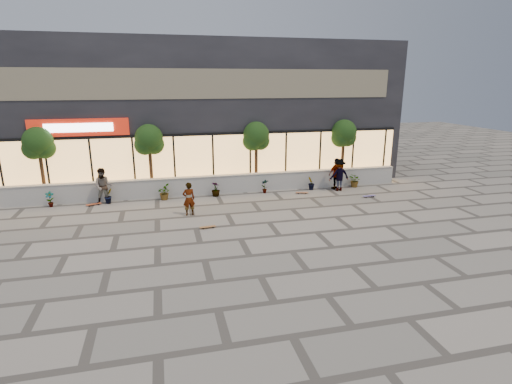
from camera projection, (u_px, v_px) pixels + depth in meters
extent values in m
plane|color=gray|center=(241.00, 239.00, 16.06)|extent=(80.00, 80.00, 0.00)
cube|color=beige|center=(216.00, 185.00, 22.48)|extent=(22.00, 0.35, 1.00)
cube|color=#B2AFA8|center=(216.00, 176.00, 22.34)|extent=(22.00, 0.42, 0.04)
cube|color=black|center=(203.00, 111.00, 26.63)|extent=(24.00, 9.00, 8.50)
cube|color=#EFAF5F|center=(213.00, 161.00, 23.08)|extent=(23.04, 0.05, 3.00)
cube|color=black|center=(212.00, 134.00, 22.63)|extent=(23.04, 0.08, 0.15)
cube|color=red|center=(79.00, 127.00, 20.89)|extent=(5.00, 0.10, 0.90)
cube|color=white|center=(79.00, 128.00, 20.82)|extent=(3.40, 0.06, 0.45)
cube|color=brown|center=(211.00, 84.00, 21.93)|extent=(21.60, 0.05, 1.60)
imported|color=#183B12|center=(50.00, 199.00, 20.07)|extent=(0.43, 0.29, 0.81)
imported|color=#183B12|center=(109.00, 196.00, 20.71)|extent=(0.57, 0.57, 0.81)
imported|color=#183B12|center=(164.00, 192.00, 21.34)|extent=(0.68, 0.77, 0.81)
imported|color=#183B12|center=(216.00, 189.00, 21.97)|extent=(0.64, 0.64, 0.81)
imported|color=#183B12|center=(265.00, 186.00, 22.60)|extent=(0.46, 0.35, 0.81)
imported|color=#183B12|center=(311.00, 183.00, 23.23)|extent=(0.55, 0.57, 0.81)
imported|color=#183B12|center=(355.00, 181.00, 23.87)|extent=(0.77, 0.84, 0.81)
cylinder|color=#472A19|center=(42.00, 171.00, 20.81)|extent=(0.18, 0.18, 3.24)
sphere|color=#183B12|center=(38.00, 141.00, 20.39)|extent=(1.50, 1.50, 1.50)
sphere|color=#183B12|center=(33.00, 149.00, 20.38)|extent=(1.10, 1.10, 1.10)
sphere|color=#183B12|center=(44.00, 148.00, 20.59)|extent=(1.10, 1.10, 1.10)
cylinder|color=#472A19|center=(151.00, 166.00, 22.05)|extent=(0.18, 0.18, 3.24)
sphere|color=#183B12|center=(149.00, 138.00, 21.63)|extent=(1.50, 1.50, 1.50)
sphere|color=#183B12|center=(145.00, 145.00, 21.63)|extent=(1.10, 1.10, 1.10)
sphere|color=#183B12|center=(154.00, 144.00, 21.83)|extent=(1.10, 1.10, 1.10)
cylinder|color=#472A19|center=(256.00, 161.00, 23.40)|extent=(0.18, 0.18, 3.24)
sphere|color=#183B12|center=(256.00, 135.00, 22.99)|extent=(1.50, 1.50, 1.50)
sphere|color=#183B12|center=(252.00, 141.00, 22.98)|extent=(1.10, 1.10, 1.10)
sphere|color=#183B12|center=(260.00, 141.00, 23.19)|extent=(1.10, 1.10, 1.10)
cylinder|color=#472A19|center=(343.00, 157.00, 24.64)|extent=(0.18, 0.18, 3.24)
sphere|color=#183B12|center=(344.00, 132.00, 24.23)|extent=(1.50, 1.50, 1.50)
sphere|color=#183B12|center=(340.00, 138.00, 24.22)|extent=(1.10, 1.10, 1.10)
sphere|color=#183B12|center=(347.00, 138.00, 24.43)|extent=(1.10, 1.10, 1.10)
imported|color=silver|center=(189.00, 199.00, 18.76)|extent=(0.63, 0.46, 1.60)
imported|color=tan|center=(103.00, 186.00, 20.38)|extent=(0.94, 0.74, 1.90)
imported|color=silver|center=(337.00, 174.00, 23.29)|extent=(1.16, 0.69, 1.85)
imported|color=maroon|center=(339.00, 175.00, 22.99)|extent=(1.23, 0.75, 1.86)
cube|color=#925D2F|center=(208.00, 227.00, 17.23)|extent=(0.72, 0.27, 0.02)
cylinder|color=black|center=(212.00, 227.00, 17.38)|extent=(0.05, 0.03, 0.05)
cylinder|color=black|center=(213.00, 228.00, 17.26)|extent=(0.05, 0.03, 0.05)
cylinder|color=black|center=(203.00, 228.00, 17.23)|extent=(0.05, 0.03, 0.05)
cylinder|color=black|center=(203.00, 229.00, 17.12)|extent=(0.05, 0.03, 0.05)
cube|color=#BA4A22|center=(94.00, 204.00, 20.39)|extent=(0.75, 0.44, 0.02)
cylinder|color=black|center=(98.00, 204.00, 20.58)|extent=(0.06, 0.05, 0.05)
cylinder|color=black|center=(99.00, 205.00, 20.48)|extent=(0.06, 0.05, 0.05)
cylinder|color=black|center=(89.00, 205.00, 20.34)|extent=(0.06, 0.05, 0.05)
cylinder|color=black|center=(89.00, 206.00, 20.23)|extent=(0.06, 0.05, 0.05)
cube|color=#9D5933|center=(302.00, 192.00, 22.52)|extent=(0.73, 0.35, 0.02)
cylinder|color=black|center=(306.00, 193.00, 22.60)|extent=(0.06, 0.04, 0.05)
cylinder|color=black|center=(306.00, 194.00, 22.47)|extent=(0.06, 0.04, 0.05)
cylinder|color=black|center=(298.00, 193.00, 22.60)|extent=(0.06, 0.04, 0.05)
cylinder|color=black|center=(298.00, 194.00, 22.48)|extent=(0.06, 0.04, 0.05)
cube|color=#5C5297|center=(369.00, 196.00, 21.86)|extent=(0.79, 0.28, 0.02)
cylinder|color=black|center=(372.00, 196.00, 22.01)|extent=(0.06, 0.04, 0.06)
cylinder|color=black|center=(374.00, 197.00, 21.89)|extent=(0.06, 0.04, 0.06)
cylinder|color=black|center=(365.00, 197.00, 21.86)|extent=(0.06, 0.04, 0.06)
cylinder|color=black|center=(366.00, 197.00, 21.73)|extent=(0.06, 0.04, 0.06)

